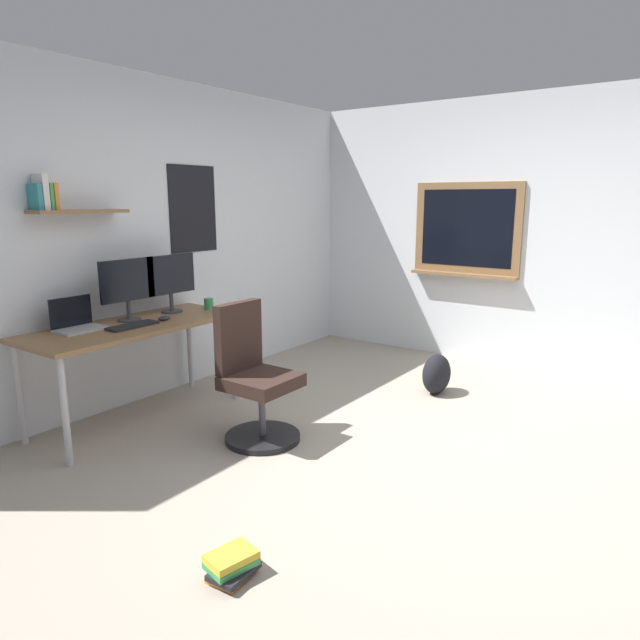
{
  "coord_description": "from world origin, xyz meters",
  "views": [
    {
      "loc": [
        -3.12,
        -1.41,
        1.63
      ],
      "look_at": [
        -0.16,
        0.71,
        0.85
      ],
      "focal_mm": 31.62,
      "sensor_mm": 36.0,
      "label": 1
    }
  ],
  "objects_px": {
    "office_chair": "(255,382)",
    "backpack": "(437,374)",
    "keyboard": "(133,326)",
    "monitor_secondary": "(171,279)",
    "desk": "(135,333)",
    "computer_mouse": "(164,318)",
    "book_stack_on_floor": "(232,565)",
    "laptop": "(76,322)",
    "monitor_primary": "(128,285)",
    "coffee_mug": "(209,304)"
  },
  "relations": [
    {
      "from": "monitor_secondary",
      "to": "backpack",
      "type": "xyz_separation_m",
      "value": [
        1.4,
        -1.68,
        -0.84
      ]
    },
    {
      "from": "desk",
      "to": "monitor_secondary",
      "type": "bearing_deg",
      "value": 13.75
    },
    {
      "from": "monitor_secondary",
      "to": "desk",
      "type": "bearing_deg",
      "value": -166.25
    },
    {
      "from": "desk",
      "to": "office_chair",
      "type": "height_order",
      "value": "office_chair"
    },
    {
      "from": "desk",
      "to": "office_chair",
      "type": "xyz_separation_m",
      "value": [
        0.25,
        -0.94,
        -0.27
      ]
    },
    {
      "from": "computer_mouse",
      "to": "book_stack_on_floor",
      "type": "distance_m",
      "value": 2.21
    },
    {
      "from": "keyboard",
      "to": "backpack",
      "type": "distance_m",
      "value": 2.5
    },
    {
      "from": "monitor_secondary",
      "to": "book_stack_on_floor",
      "type": "distance_m",
      "value": 2.57
    },
    {
      "from": "monitor_secondary",
      "to": "keyboard",
      "type": "distance_m",
      "value": 0.61
    },
    {
      "from": "office_chair",
      "to": "monitor_secondary",
      "type": "bearing_deg",
      "value": 79.52
    },
    {
      "from": "coffee_mug",
      "to": "backpack",
      "type": "distance_m",
      "value": 2.01
    },
    {
      "from": "keyboard",
      "to": "monitor_primary",
      "type": "bearing_deg",
      "value": 57.82
    },
    {
      "from": "monitor_primary",
      "to": "backpack",
      "type": "bearing_deg",
      "value": -43.04
    },
    {
      "from": "monitor_primary",
      "to": "backpack",
      "type": "xyz_separation_m",
      "value": [
        1.8,
        -1.68,
        -0.84
      ]
    },
    {
      "from": "desk",
      "to": "computer_mouse",
      "type": "distance_m",
      "value": 0.23
    },
    {
      "from": "monitor_secondary",
      "to": "coffee_mug",
      "type": "height_order",
      "value": "monitor_secondary"
    },
    {
      "from": "keyboard",
      "to": "computer_mouse",
      "type": "xyz_separation_m",
      "value": [
        0.28,
        -0.0,
        0.01
      ]
    },
    {
      "from": "office_chair",
      "to": "monitor_secondary",
      "type": "xyz_separation_m",
      "value": [
        0.19,
        1.05,
        0.6
      ]
    },
    {
      "from": "desk",
      "to": "office_chair",
      "type": "relative_size",
      "value": 1.69
    },
    {
      "from": "monitor_secondary",
      "to": "computer_mouse",
      "type": "height_order",
      "value": "monitor_secondary"
    },
    {
      "from": "monitor_primary",
      "to": "keyboard",
      "type": "relative_size",
      "value": 1.25
    },
    {
      "from": "monitor_secondary",
      "to": "book_stack_on_floor",
      "type": "height_order",
      "value": "monitor_secondary"
    },
    {
      "from": "monitor_primary",
      "to": "computer_mouse",
      "type": "height_order",
      "value": "monitor_primary"
    },
    {
      "from": "monitor_secondary",
      "to": "keyboard",
      "type": "height_order",
      "value": "monitor_secondary"
    },
    {
      "from": "backpack",
      "to": "office_chair",
      "type": "bearing_deg",
      "value": 158.33
    },
    {
      "from": "keyboard",
      "to": "monitor_secondary",
      "type": "bearing_deg",
      "value": 20.14
    },
    {
      "from": "keyboard",
      "to": "backpack",
      "type": "relative_size",
      "value": 1.08
    },
    {
      "from": "office_chair",
      "to": "keyboard",
      "type": "bearing_deg",
      "value": 110.91
    },
    {
      "from": "computer_mouse",
      "to": "backpack",
      "type": "height_order",
      "value": "computer_mouse"
    },
    {
      "from": "computer_mouse",
      "to": "book_stack_on_floor",
      "type": "height_order",
      "value": "computer_mouse"
    },
    {
      "from": "desk",
      "to": "computer_mouse",
      "type": "relative_size",
      "value": 15.45
    },
    {
      "from": "computer_mouse",
      "to": "book_stack_on_floor",
      "type": "relative_size",
      "value": 0.43
    },
    {
      "from": "keyboard",
      "to": "backpack",
      "type": "xyz_separation_m",
      "value": [
        1.92,
        -1.49,
        -0.58
      ]
    },
    {
      "from": "monitor_primary",
      "to": "monitor_secondary",
      "type": "xyz_separation_m",
      "value": [
        0.4,
        0.0,
        0.0
      ]
    },
    {
      "from": "monitor_secondary",
      "to": "computer_mouse",
      "type": "relative_size",
      "value": 4.46
    },
    {
      "from": "desk",
      "to": "monitor_primary",
      "type": "relative_size",
      "value": 3.46
    },
    {
      "from": "laptop",
      "to": "office_chair",
      "type": "bearing_deg",
      "value": -60.98
    },
    {
      "from": "monitor_secondary",
      "to": "book_stack_on_floor",
      "type": "bearing_deg",
      "value": -124.73
    },
    {
      "from": "desk",
      "to": "computer_mouse",
      "type": "xyz_separation_m",
      "value": [
        0.2,
        -0.08,
        0.08
      ]
    },
    {
      "from": "desk",
      "to": "keyboard",
      "type": "xyz_separation_m",
      "value": [
        -0.08,
        -0.08,
        0.08
      ]
    },
    {
      "from": "book_stack_on_floor",
      "to": "monitor_primary",
      "type": "bearing_deg",
      "value": 63.96
    },
    {
      "from": "office_chair",
      "to": "laptop",
      "type": "relative_size",
      "value": 3.06
    },
    {
      "from": "monitor_primary",
      "to": "backpack",
      "type": "relative_size",
      "value": 1.35
    },
    {
      "from": "keyboard",
      "to": "coffee_mug",
      "type": "relative_size",
      "value": 4.02
    },
    {
      "from": "office_chair",
      "to": "backpack",
      "type": "bearing_deg",
      "value": -21.67
    },
    {
      "from": "office_chair",
      "to": "monitor_primary",
      "type": "distance_m",
      "value": 1.23
    },
    {
      "from": "desk",
      "to": "keyboard",
      "type": "height_order",
      "value": "keyboard"
    },
    {
      "from": "desk",
      "to": "laptop",
      "type": "height_order",
      "value": "laptop"
    },
    {
      "from": "monitor_primary",
      "to": "computer_mouse",
      "type": "xyz_separation_m",
      "value": [
        0.16,
        -0.19,
        -0.25
      ]
    },
    {
      "from": "keyboard",
      "to": "coffee_mug",
      "type": "xyz_separation_m",
      "value": [
        0.78,
        0.05,
        0.04
      ]
    }
  ]
}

